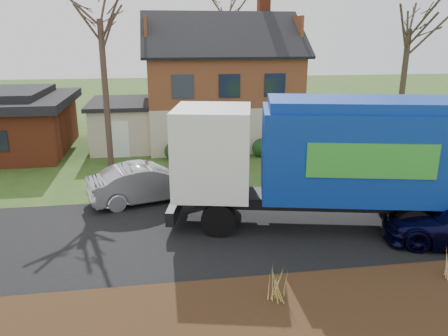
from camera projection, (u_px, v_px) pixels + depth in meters
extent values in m
plane|color=#2A4B19|center=(221.00, 232.00, 15.51)|extent=(120.00, 120.00, 0.00)
cube|color=black|center=(221.00, 232.00, 15.51)|extent=(80.00, 7.00, 0.02)
cube|color=#311F10|center=(253.00, 321.00, 10.46)|extent=(80.00, 3.50, 0.30)
cube|color=#C4B49E|center=(220.00, 120.00, 28.64)|extent=(9.00, 7.50, 2.70)
cube|color=#5D2D1A|center=(220.00, 78.00, 27.84)|extent=(9.00, 7.50, 2.80)
cube|color=brown|center=(264.00, 7.00, 27.95)|extent=(0.70, 0.90, 1.60)
cube|color=#C4B49E|center=(123.00, 125.00, 27.28)|extent=(3.50, 5.50, 2.60)
cube|color=black|center=(122.00, 103.00, 26.87)|extent=(3.90, 5.90, 0.24)
cylinder|color=black|center=(218.00, 220.00, 15.06)|extent=(1.25, 0.65, 1.19)
cylinder|color=black|center=(223.00, 195.00, 17.37)|extent=(1.25, 0.65, 1.19)
cylinder|color=black|center=(412.00, 225.00, 14.67)|extent=(1.25, 0.65, 1.19)
cylinder|color=black|center=(390.00, 199.00, 16.97)|extent=(1.25, 0.65, 1.19)
cylinder|color=black|center=(430.00, 200.00, 16.88)|extent=(1.25, 0.65, 1.19)
cube|color=black|center=(331.00, 200.00, 15.86)|extent=(9.94, 3.45, 0.40)
cube|color=white|center=(213.00, 151.00, 15.60)|extent=(3.19, 3.37, 3.10)
cube|color=black|center=(178.00, 145.00, 15.63)|extent=(0.63, 2.49, 1.03)
cube|color=black|center=(176.00, 205.00, 16.30)|extent=(0.89, 2.87, 0.52)
cube|color=navy|center=(366.00, 153.00, 15.28)|extent=(7.68, 4.35, 3.10)
cube|color=navy|center=(371.00, 104.00, 14.78)|extent=(7.27, 3.94, 0.34)
cube|color=green|center=(372.00, 161.00, 13.86)|extent=(4.05, 0.93, 1.15)
cube|color=green|center=(352.00, 140.00, 16.65)|extent=(4.05, 0.93, 1.15)
imported|color=#B1B3BA|center=(148.00, 182.00, 18.27)|extent=(5.14, 3.00, 1.60)
cylinder|color=#453229|center=(106.00, 95.00, 22.39)|extent=(0.31, 0.31, 7.49)
cylinder|color=#3D3224|center=(402.00, 94.00, 24.76)|extent=(0.32, 0.32, 7.05)
cylinder|color=#433628|center=(226.00, 68.00, 34.72)|extent=(0.32, 0.32, 8.40)
cone|color=tan|center=(277.00, 283.00, 10.91)|extent=(0.04, 0.04, 0.93)
cone|color=tan|center=(271.00, 284.00, 10.89)|extent=(0.04, 0.04, 0.93)
cone|color=tan|center=(282.00, 283.00, 10.93)|extent=(0.04, 0.04, 0.93)
cone|color=tan|center=(275.00, 281.00, 11.02)|extent=(0.04, 0.04, 0.93)
cone|color=tan|center=(278.00, 286.00, 10.80)|extent=(0.04, 0.04, 0.93)
cone|color=tan|center=(447.00, 263.00, 11.92)|extent=(0.04, 0.04, 0.90)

